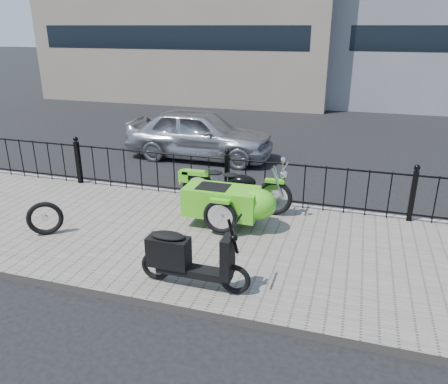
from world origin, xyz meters
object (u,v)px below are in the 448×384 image
(motorcycle_sidecar, at_px, (233,199))
(scooter, at_px, (186,258))
(spare_tire, at_px, (45,218))
(sedan_car, at_px, (200,134))

(motorcycle_sidecar, distance_m, scooter, 2.11)
(motorcycle_sidecar, xyz_separation_m, spare_tire, (-2.93, -1.37, -0.17))
(motorcycle_sidecar, distance_m, sedan_car, 4.69)
(sedan_car, bearing_deg, spare_tire, 172.06)
(spare_tire, bearing_deg, sedan_car, 82.13)
(motorcycle_sidecar, bearing_deg, spare_tire, -154.85)
(scooter, distance_m, spare_tire, 2.97)
(sedan_car, bearing_deg, motorcycle_sidecar, -152.61)
(scooter, xyz_separation_m, sedan_car, (-2.11, 6.27, 0.15))
(scooter, height_order, spare_tire, scooter)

